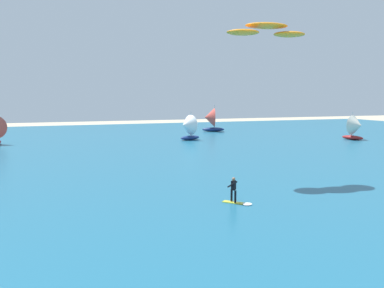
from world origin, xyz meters
name	(u,v)px	position (x,y,z in m)	size (l,w,h in m)	color
ocean	(108,148)	(0.00, 50.27, 0.05)	(160.00, 90.00, 0.10)	#1E607F
kitesurfer	(236,194)	(3.13, 18.11, 0.70)	(1.72, 1.84, 1.67)	yellow
kite	(266,30)	(8.36, 23.71, 12.02)	(6.64, 2.62, 0.99)	orange
sailboat_near_shore	(210,119)	(22.35, 68.25, 2.43)	(4.53, 3.99, 5.08)	navy
sailboat_mid_left	(356,127)	(37.59, 46.07, 2.07)	(3.37, 3.83, 4.31)	maroon
sailboat_outermost	(187,127)	(12.95, 54.95, 2.12)	(3.93, 3.49, 4.41)	navy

